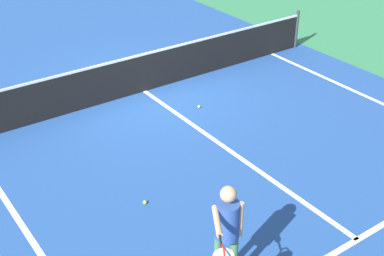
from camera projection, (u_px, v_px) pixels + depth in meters
name	position (u px, v px, depth m)	size (l,w,h in m)	color
ground_plane	(144.00, 91.00, 12.75)	(60.00, 60.00, 0.00)	#337F51
court_surface_inbounds	(144.00, 91.00, 12.75)	(10.62, 24.40, 0.00)	#234C93
line_service_near	(357.00, 240.00, 8.21)	(8.22, 0.10, 0.01)	white
line_center_service	(228.00, 149.00, 10.48)	(0.10, 6.40, 0.01)	white
net	(144.00, 72.00, 12.50)	(10.07, 0.09, 1.07)	#33383D
player_near	(227.00, 226.00, 6.97)	(0.90, 0.96, 1.61)	#3F7247
tennis_ball_near_net	(199.00, 107.00, 11.98)	(0.07, 0.07, 0.07)	#CCE033
tennis_ball_mid_court	(145.00, 202.00, 8.97)	(0.07, 0.07, 0.07)	#CCE033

